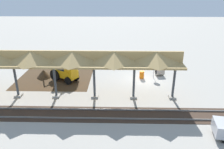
# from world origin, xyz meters

# --- Properties ---
(ground_plane) EXTENTS (120.00, 120.00, 0.00)m
(ground_plane) POSITION_xyz_m (0.00, 0.00, 0.00)
(ground_plane) COLOR #9E998E
(dirt_work_zone) EXTENTS (8.87, 7.00, 0.01)m
(dirt_work_zone) POSITION_xyz_m (10.76, 0.19, 0.00)
(dirt_work_zone) COLOR #42301E
(dirt_work_zone) RESTS_ON ground
(platform_canopy) EXTENTS (24.86, 3.20, 4.90)m
(platform_canopy) POSITION_xyz_m (9.31, 4.83, 4.18)
(platform_canopy) COLOR #9E998E
(platform_canopy) RESTS_ON ground
(rail_tracks) EXTENTS (60.00, 2.58, 0.15)m
(rail_tracks) POSITION_xyz_m (0.00, 8.13, 0.03)
(rail_tracks) COLOR slate
(rail_tracks) RESTS_ON ground
(stop_sign) EXTENTS (0.73, 0.28, 2.04)m
(stop_sign) POSITION_xyz_m (-1.42, -0.49, 1.46)
(stop_sign) COLOR gray
(stop_sign) RESTS_ON ground
(backhoe) EXTENTS (5.15, 3.76, 2.82)m
(backhoe) POSITION_xyz_m (9.46, 0.54, 1.26)
(backhoe) COLOR orange
(backhoe) RESTS_ON ground
(dirt_mound) EXTENTS (3.61, 3.61, 2.00)m
(dirt_mound) POSITION_xyz_m (12.20, -0.24, 0.00)
(dirt_mound) COLOR #42301E
(dirt_mound) RESTS_ON ground
(concrete_pipe) EXTENTS (1.11, 1.21, 1.07)m
(concrete_pipe) POSITION_xyz_m (-2.32, -1.31, 0.54)
(concrete_pipe) COLOR #9E9384
(concrete_pipe) RESTS_ON ground
(traffic_barrel) EXTENTS (0.56, 0.56, 0.90)m
(traffic_barrel) POSITION_xyz_m (0.05, -0.29, 0.45)
(traffic_barrel) COLOR orange
(traffic_barrel) RESTS_ON ground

